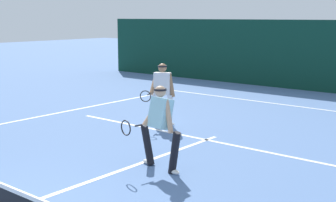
# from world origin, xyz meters

# --- Properties ---
(court_line_baseline_far) EXTENTS (10.34, 0.10, 0.01)m
(court_line_baseline_far) POSITION_xyz_m (0.00, 11.24, 0.00)
(court_line_baseline_far) COLOR white
(court_line_baseline_far) RESTS_ON ground_plane
(court_line_service) EXTENTS (8.43, 0.10, 0.01)m
(court_line_service) POSITION_xyz_m (0.00, 6.03, 0.00)
(court_line_service) COLOR white
(court_line_service) RESTS_ON ground_plane
(court_line_centre) EXTENTS (0.10, 6.40, 0.01)m
(court_line_centre) POSITION_xyz_m (0.00, 3.20, 0.00)
(court_line_centre) COLOR white
(court_line_centre) RESTS_ON ground_plane
(player_near) EXTENTS (1.11, 0.86, 1.60)m
(player_near) POSITION_xyz_m (0.51, 3.76, 0.87)
(player_near) COLOR black
(player_near) RESTS_ON ground_plane
(player_far) EXTENTS (0.70, 0.93, 1.64)m
(player_far) POSITION_xyz_m (-1.76, 6.51, 0.91)
(player_far) COLOR silver
(player_far) RESTS_ON ground_plane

